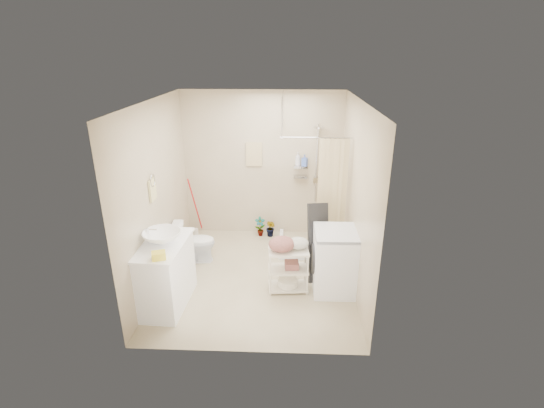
{
  "coord_description": "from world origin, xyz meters",
  "views": [
    {
      "loc": [
        0.44,
        -5.15,
        3.22
      ],
      "look_at": [
        0.22,
        0.25,
        1.09
      ],
      "focal_mm": 26.0,
      "sensor_mm": 36.0,
      "label": 1
    }
  ],
  "objects": [
    {
      "name": "washing_machine",
      "position": [
        1.14,
        -0.27,
        0.46
      ],
      "size": [
        0.63,
        0.65,
        0.91
      ],
      "primitive_type": "cube",
      "rotation": [
        0.0,
        0.0,
        0.01
      ],
      "color": "white",
      "rests_on": "ground"
    },
    {
      "name": "wall_back",
      "position": [
        0.0,
        1.6,
        1.3
      ],
      "size": [
        2.8,
        0.04,
        2.6
      ],
      "primitive_type": "cube",
      "color": "#C2B396",
      "rests_on": "ground"
    },
    {
      "name": "wall_left",
      "position": [
        -1.4,
        0.0,
        1.3
      ],
      "size": [
        0.04,
        3.2,
        2.6
      ],
      "primitive_type": "cube",
      "color": "#C2B396",
      "rests_on": "ground"
    },
    {
      "name": "potted_plant_b",
      "position": [
        0.15,
        1.38,
        0.17
      ],
      "size": [
        0.23,
        0.24,
        0.33
      ],
      "primitive_type": "imported",
      "rotation": [
        0.0,
        0.0,
        -0.83
      ],
      "color": "brown",
      "rests_on": "ground"
    },
    {
      "name": "vanity",
      "position": [
        -1.16,
        -0.71,
        0.45
      ],
      "size": [
        0.63,
        1.06,
        0.9
      ],
      "primitive_type": "cube",
      "rotation": [
        0.0,
        0.0,
        -0.06
      ],
      "color": "white",
      "rests_on": "ground"
    },
    {
      "name": "hanging_towel",
      "position": [
        -0.15,
        1.58,
        1.5
      ],
      "size": [
        0.28,
        0.03,
        0.42
      ],
      "primitive_type": "cube",
      "color": "#C6B384",
      "rests_on": "wall_back"
    },
    {
      "name": "tp_holder",
      "position": [
        -1.36,
        0.05,
        0.72
      ],
      "size": [
        0.08,
        0.12,
        0.14
      ],
      "primitive_type": null,
      "color": "white",
      "rests_on": "wall_left"
    },
    {
      "name": "counter_basket",
      "position": [
        -1.07,
        -1.1,
        0.95
      ],
      "size": [
        0.2,
        0.17,
        0.09
      ],
      "primitive_type": "cube",
      "rotation": [
        0.0,
        0.0,
        0.34
      ],
      "color": "yellow",
      "rests_on": "vanity"
    },
    {
      "name": "toilet",
      "position": [
        -1.04,
        0.46,
        0.33
      ],
      "size": [
        0.68,
        0.43,
        0.67
      ],
      "primitive_type": "imported",
      "rotation": [
        0.0,
        0.0,
        1.66
      ],
      "color": "white",
      "rests_on": "ground"
    },
    {
      "name": "mop",
      "position": [
        -1.26,
        1.42,
        0.56
      ],
      "size": [
        0.11,
        0.11,
        1.11
      ],
      "primitive_type": null,
      "rotation": [
        0.0,
        0.0,
        0.06
      ],
      "color": "red",
      "rests_on": "ground"
    },
    {
      "name": "towel_ring",
      "position": [
        -1.38,
        -0.2,
        1.47
      ],
      "size": [
        0.04,
        0.22,
        0.34
      ],
      "primitive_type": null,
      "color": "beige",
      "rests_on": "wall_left"
    },
    {
      "name": "shampoo_bottle_b",
      "position": [
        0.74,
        1.54,
        1.42
      ],
      "size": [
        0.12,
        0.12,
        0.19
      ],
      "primitive_type": "imported",
      "rotation": [
        0.0,
        0.0,
        -0.42
      ],
      "color": "#4260B5",
      "rests_on": "shower"
    },
    {
      "name": "floor",
      "position": [
        0.0,
        0.0,
        0.0
      ],
      "size": [
        3.2,
        3.2,
        0.0
      ],
      "primitive_type": "plane",
      "color": "#BCB08D",
      "rests_on": "ground"
    },
    {
      "name": "wall_front",
      "position": [
        0.0,
        -1.6,
        1.3
      ],
      "size": [
        2.8,
        0.04,
        2.6
      ],
      "primitive_type": "cube",
      "color": "#C2B396",
      "rests_on": "ground"
    },
    {
      "name": "ceiling",
      "position": [
        0.0,
        0.0,
        2.6
      ],
      "size": [
        2.8,
        3.2,
        0.04
      ],
      "primitive_type": "cube",
      "color": "silver",
      "rests_on": "ground"
    },
    {
      "name": "wall_right",
      "position": [
        1.4,
        0.0,
        1.3
      ],
      "size": [
        0.04,
        3.2,
        2.6
      ],
      "primitive_type": "cube",
      "color": "#C2B396",
      "rests_on": "ground"
    },
    {
      "name": "floor_basket",
      "position": [
        -1.02,
        -0.93,
        0.07
      ],
      "size": [
        0.29,
        0.26,
        0.13
      ],
      "primitive_type": "cube",
      "rotation": [
        0.0,
        0.0,
        -0.35
      ],
      "color": "gold",
      "rests_on": "ground"
    },
    {
      "name": "shampoo_bottle_a",
      "position": [
        0.62,
        1.53,
        1.44
      ],
      "size": [
        0.09,
        0.09,
        0.24
      ],
      "primitive_type": "imported",
      "rotation": [
        0.0,
        0.0,
        -0.02
      ],
      "color": "silver",
      "rests_on": "shower"
    },
    {
      "name": "laundry_rack",
      "position": [
        0.47,
        -0.32,
        0.38
      ],
      "size": [
        0.58,
        0.37,
        0.76
      ],
      "primitive_type": null,
      "rotation": [
        0.0,
        0.0,
        0.08
      ],
      "color": "beige",
      "rests_on": "ground"
    },
    {
      "name": "sink",
      "position": [
        -1.14,
        -0.71,
        0.99
      ],
      "size": [
        0.61,
        0.61,
        0.17
      ],
      "primitive_type": "imported",
      "rotation": [
        0.0,
        0.0,
        -0.31
      ],
      "color": "white",
      "rests_on": "vanity"
    },
    {
      "name": "ironing_board",
      "position": [
        0.9,
        -0.01,
        0.6
      ],
      "size": [
        0.35,
        0.25,
        1.2
      ],
      "primitive_type": null,
      "rotation": [
        0.0,
        0.0,
        0.5
      ],
      "color": "black",
      "rests_on": "ground"
    },
    {
      "name": "shower",
      "position": [
        0.85,
        1.05,
        1.05
      ],
      "size": [
        1.1,
        1.1,
        2.1
      ],
      "primitive_type": null,
      "color": "white",
      "rests_on": "ground"
    },
    {
      "name": "potted_plant_a",
      "position": [
        -0.05,
        1.41,
        0.18
      ],
      "size": [
        0.22,
        0.17,
        0.37
      ],
      "primitive_type": "imported",
      "rotation": [
        0.0,
        0.0,
        0.25
      ],
      "color": "brown",
      "rests_on": "ground"
    }
  ]
}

